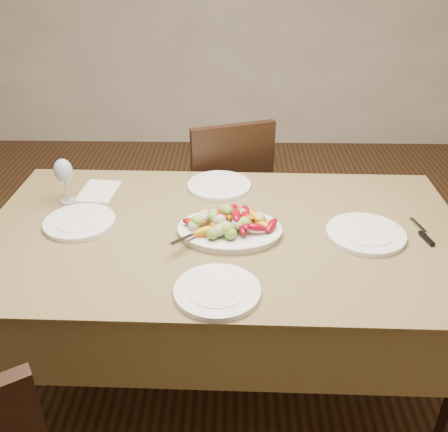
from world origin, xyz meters
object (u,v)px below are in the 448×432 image
chair_far (221,196)px  plate_far (219,186)px  dining_table (224,307)px  plate_left (80,222)px  serving_platter (230,232)px  plate_near (217,291)px  wine_glass (65,180)px  plate_right (366,234)px

chair_far → plate_far: chair_far is taller
dining_table → plate_left: 0.68m
serving_platter → plate_left: (-0.58, 0.06, -0.00)m
serving_platter → plate_near: bearing=-95.7°
chair_far → wine_glass: 0.95m
plate_far → wine_glass: bearing=-167.0°
wine_glass → plate_right: bearing=-11.7°
chair_far → serving_platter: bearing=74.4°
dining_table → wine_glass: size_ratio=8.98×
plate_left → plate_far: bearing=31.7°
plate_left → wine_glass: (-0.10, 0.18, 0.09)m
serving_platter → plate_near: 0.35m
chair_far → plate_right: (0.56, -0.85, 0.29)m
plate_right → plate_near: bearing=-147.1°
plate_left → plate_far: 0.62m
plate_near → dining_table: bearing=88.0°
serving_platter → wine_glass: bearing=160.4°
chair_far → plate_far: 0.54m
chair_far → plate_near: bearing=71.6°
chair_far → wine_glass: (-0.63, -0.60, 0.39)m
chair_far → serving_platter: size_ratio=2.51×
plate_right → wine_glass: size_ratio=1.43×
plate_right → plate_far: 0.68m
dining_table → plate_left: (-0.56, 0.03, 0.39)m
chair_far → wine_glass: bearing=24.5°
chair_far → plate_near: size_ratio=3.46×
serving_platter → plate_near: serving_platter is taller
dining_table → plate_near: bearing=-92.0°
plate_right → serving_platter: bearing=179.8°
chair_far → plate_far: bearing=71.0°
dining_table → plate_near: plate_near is taller
plate_right → wine_glass: wine_glass is taller
dining_table → plate_near: 0.54m
plate_far → wine_glass: size_ratio=1.37×
plate_near → serving_platter: bearing=84.3°
serving_platter → plate_far: serving_platter is taller
chair_far → plate_near: chair_far is taller
chair_far → plate_far: (0.00, -0.46, 0.29)m
serving_platter → plate_near: (-0.04, -0.35, -0.00)m
plate_right → wine_glass: bearing=168.3°
dining_table → plate_far: 0.53m
plate_left → dining_table: bearing=-3.2°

